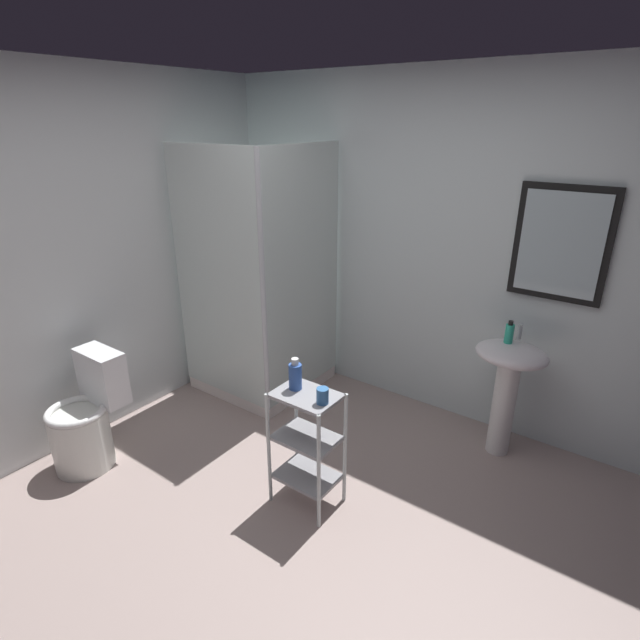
% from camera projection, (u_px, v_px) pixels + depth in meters
% --- Properties ---
extents(ground_plane, '(4.20, 4.20, 0.02)m').
position_uv_depth(ground_plane, '(280.00, 544.00, 2.74)').
color(ground_plane, '#A38E88').
extents(wall_back, '(4.20, 0.14, 2.50)m').
position_uv_depth(wall_back, '(440.00, 252.00, 3.65)').
color(wall_back, silver).
rests_on(wall_back, ground_plane).
extents(wall_left, '(0.10, 4.20, 2.50)m').
position_uv_depth(wall_left, '(59.00, 267.00, 3.27)').
color(wall_left, silver).
rests_on(wall_left, ground_plane).
extents(shower_stall, '(0.92, 0.92, 2.00)m').
position_uv_depth(shower_stall, '(263.00, 339.00, 4.12)').
color(shower_stall, white).
rests_on(shower_stall, ground_plane).
extents(pedestal_sink, '(0.46, 0.37, 0.81)m').
position_uv_depth(pedestal_sink, '(508.00, 377.00, 3.28)').
color(pedestal_sink, white).
rests_on(pedestal_sink, ground_plane).
extents(sink_faucet, '(0.03, 0.03, 0.10)m').
position_uv_depth(sink_faucet, '(520.00, 332.00, 3.26)').
color(sink_faucet, silver).
rests_on(sink_faucet, pedestal_sink).
extents(toilet, '(0.37, 0.49, 0.76)m').
position_uv_depth(toilet, '(87.00, 421.00, 3.27)').
color(toilet, white).
rests_on(toilet, ground_plane).
extents(storage_cart, '(0.38, 0.28, 0.74)m').
position_uv_depth(storage_cart, '(307.00, 440.00, 2.88)').
color(storage_cart, silver).
rests_on(storage_cart, ground_plane).
extents(hand_soap_bottle, '(0.05, 0.05, 0.15)m').
position_uv_depth(hand_soap_bottle, '(509.00, 333.00, 3.20)').
color(hand_soap_bottle, '#2DBC99').
rests_on(hand_soap_bottle, pedestal_sink).
extents(shampoo_bottle_blue, '(0.07, 0.07, 0.19)m').
position_uv_depth(shampoo_bottle_blue, '(295.00, 376.00, 2.79)').
color(shampoo_bottle_blue, '#3259AD').
rests_on(shampoo_bottle_blue, storage_cart).
extents(rinse_cup, '(0.07, 0.07, 0.09)m').
position_uv_depth(rinse_cup, '(323.00, 396.00, 2.66)').
color(rinse_cup, '#3870B2').
rests_on(rinse_cup, storage_cart).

